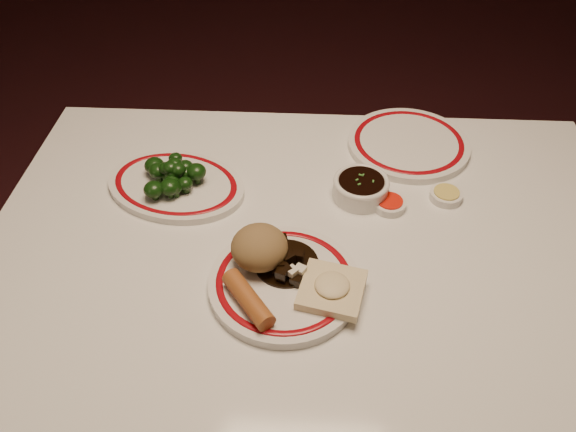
# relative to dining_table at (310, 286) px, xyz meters

# --- Properties ---
(dining_table) EXTENTS (1.20, 0.90, 0.75)m
(dining_table) POSITION_rel_dining_table_xyz_m (0.00, 0.00, 0.00)
(dining_table) COLOR white
(dining_table) RESTS_ON ground
(main_plate) EXTENTS (0.32, 0.32, 0.02)m
(main_plate) POSITION_rel_dining_table_xyz_m (-0.04, -0.08, 0.10)
(main_plate) COLOR silver
(main_plate) RESTS_ON dining_table
(rice_mound) EXTENTS (0.10, 0.10, 0.07)m
(rice_mound) POSITION_rel_dining_table_xyz_m (-0.09, -0.04, 0.14)
(rice_mound) COLOR olive
(rice_mound) RESTS_ON main_plate
(spring_roll) EXTENTS (0.09, 0.11, 0.03)m
(spring_roll) POSITION_rel_dining_table_xyz_m (-0.10, -0.14, 0.13)
(spring_roll) COLOR #A05927
(spring_roll) RESTS_ON main_plate
(fried_wonton) EXTENTS (0.12, 0.12, 0.03)m
(fried_wonton) POSITION_rel_dining_table_xyz_m (0.03, -0.10, 0.12)
(fried_wonton) COLOR beige
(fried_wonton) RESTS_ON main_plate
(stirfry_heap) EXTENTS (0.11, 0.11, 0.03)m
(stirfry_heap) POSITION_rel_dining_table_xyz_m (-0.04, -0.05, 0.12)
(stirfry_heap) COLOR black
(stirfry_heap) RESTS_ON main_plate
(broccoli_plate) EXTENTS (0.33, 0.31, 0.02)m
(broccoli_plate) POSITION_rel_dining_table_xyz_m (-0.27, 0.16, 0.10)
(broccoli_plate) COLOR silver
(broccoli_plate) RESTS_ON dining_table
(broccoli_pile) EXTENTS (0.13, 0.11, 0.05)m
(broccoli_pile) POSITION_rel_dining_table_xyz_m (-0.28, 0.16, 0.13)
(broccoli_pile) COLOR #23471C
(broccoli_pile) RESTS_ON broccoli_plate
(soy_bowl) EXTENTS (0.11, 0.11, 0.04)m
(soy_bowl) POSITION_rel_dining_table_xyz_m (0.09, 0.16, 0.11)
(soy_bowl) COLOR silver
(soy_bowl) RESTS_ON dining_table
(sweet_sour_dish) EXTENTS (0.06, 0.06, 0.02)m
(sweet_sour_dish) POSITION_rel_dining_table_xyz_m (0.15, 0.13, 0.10)
(sweet_sour_dish) COLOR silver
(sweet_sour_dish) RESTS_ON dining_table
(mustard_dish) EXTENTS (0.06, 0.06, 0.02)m
(mustard_dish) POSITION_rel_dining_table_xyz_m (0.26, 0.16, 0.10)
(mustard_dish) COLOR silver
(mustard_dish) RESTS_ON dining_table
(far_plate) EXTENTS (0.29, 0.29, 0.02)m
(far_plate) POSITION_rel_dining_table_xyz_m (0.20, 0.33, 0.10)
(far_plate) COLOR silver
(far_plate) RESTS_ON dining_table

